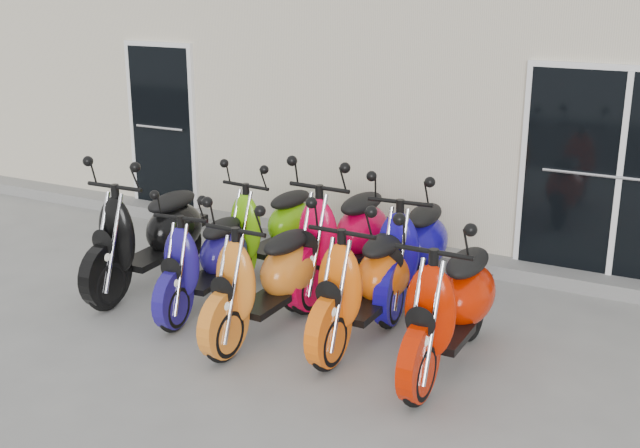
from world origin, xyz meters
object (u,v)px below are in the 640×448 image
at_px(scooter_front_orange_b, 364,266).
at_px(scooter_back_blue, 413,234).
at_px(scooter_back_red, 342,221).
at_px(scooter_front_red, 451,288).
at_px(scooter_back_green, 270,214).
at_px(scooter_front_orange_a, 264,262).
at_px(scooter_front_black, 147,219).
at_px(scooter_front_blue, 204,246).

bearing_deg(scooter_front_orange_b, scooter_back_blue, 88.08).
bearing_deg(scooter_front_orange_b, scooter_back_red, 126.98).
height_order(scooter_front_red, scooter_back_blue, scooter_front_red).
xyz_separation_m(scooter_front_red, scooter_back_red, (-1.55, 1.13, 0.03)).
height_order(scooter_front_orange_b, scooter_front_red, scooter_front_red).
xyz_separation_m(scooter_front_orange_b, scooter_back_red, (-0.70, 0.97, 0.04)).
bearing_deg(scooter_back_green, scooter_front_orange_a, -55.84).
relative_size(scooter_front_orange_a, scooter_back_green, 1.03).
bearing_deg(scooter_front_black, scooter_back_blue, 17.25).
bearing_deg(scooter_front_orange_a, scooter_front_black, 167.35).
xyz_separation_m(scooter_front_blue, scooter_back_green, (0.06, 1.14, 0.03)).
height_order(scooter_front_orange_a, scooter_back_red, scooter_back_red).
relative_size(scooter_front_black, scooter_back_green, 1.11).
xyz_separation_m(scooter_front_orange_a, scooter_back_red, (0.16, 1.26, 0.06)).
bearing_deg(scooter_front_red, scooter_front_black, 175.35).
height_order(scooter_front_blue, scooter_back_green, scooter_back_green).
relative_size(scooter_front_red, scooter_back_blue, 1.01).
relative_size(scooter_front_black, scooter_front_orange_b, 1.05).
relative_size(scooter_front_black, scooter_back_blue, 1.03).
bearing_deg(scooter_front_orange_a, scooter_back_red, 84.29).
xyz_separation_m(scooter_front_orange_a, scooter_front_red, (1.70, 0.12, 0.04)).
bearing_deg(scooter_front_orange_a, scooter_front_blue, 165.60).
bearing_deg(scooter_back_green, scooter_front_red, -21.91).
bearing_deg(scooter_back_green, scooter_back_blue, 2.55).
xyz_separation_m(scooter_front_black, scooter_front_orange_a, (1.66, -0.41, -0.05)).
distance_m(scooter_front_orange_a, scooter_back_red, 1.27).
distance_m(scooter_front_black, scooter_front_orange_b, 2.52).
distance_m(scooter_front_black, scooter_front_orange_a, 1.72).
distance_m(scooter_front_orange_b, scooter_front_red, 0.87).
height_order(scooter_front_black, scooter_front_red, scooter_front_black).
relative_size(scooter_front_black, scooter_back_red, 0.99).
relative_size(scooter_front_black, scooter_front_orange_a, 1.08).
distance_m(scooter_front_orange_a, scooter_back_blue, 1.59).
relative_size(scooter_front_orange_a, scooter_front_orange_b, 0.97).
bearing_deg(scooter_front_black, scooter_front_red, -6.75).
distance_m(scooter_front_black, scooter_back_red, 2.01).
height_order(scooter_front_orange_a, scooter_back_blue, scooter_back_blue).
height_order(scooter_front_black, scooter_front_orange_b, scooter_front_black).
distance_m(scooter_front_orange_a, scooter_front_orange_b, 0.90).
relative_size(scooter_front_orange_b, scooter_back_blue, 0.99).
height_order(scooter_front_orange_a, scooter_back_green, scooter_front_orange_a).
distance_m(scooter_front_orange_b, scooter_back_blue, 1.01).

